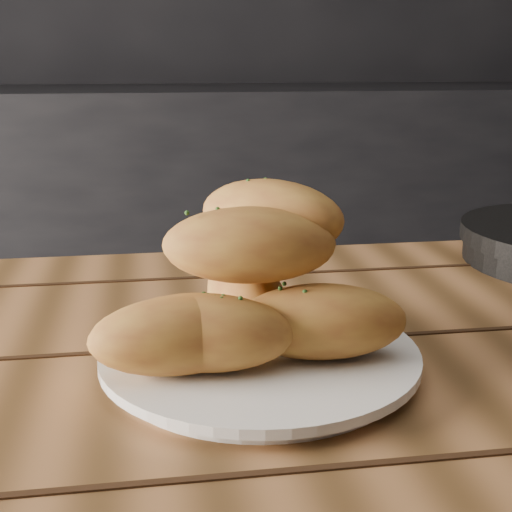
# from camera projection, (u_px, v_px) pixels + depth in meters

# --- Properties ---
(counter) EXTENTS (2.80, 0.60, 0.90)m
(counter) POSITION_uv_depth(u_px,v_px,m) (133.00, 236.00, 2.22)
(counter) COLOR black
(counter) RESTS_ON ground
(table) EXTENTS (1.37, 0.83, 0.75)m
(table) POSITION_uv_depth(u_px,v_px,m) (495.00, 499.00, 0.59)
(table) COLOR #996439
(table) RESTS_ON ground
(plate) EXTENTS (0.26, 0.26, 0.02)m
(plate) POSITION_uv_depth(u_px,v_px,m) (260.00, 359.00, 0.57)
(plate) COLOR white
(plate) RESTS_ON table
(bread_rolls) EXTENTS (0.25, 0.19, 0.13)m
(bread_rolls) POSITION_uv_depth(u_px,v_px,m) (245.00, 291.00, 0.55)
(bread_rolls) COLOR #BB8934
(bread_rolls) RESTS_ON plate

